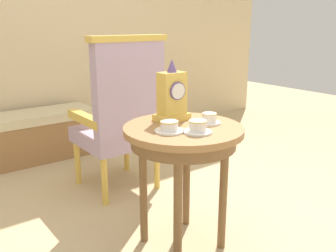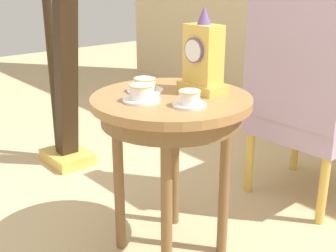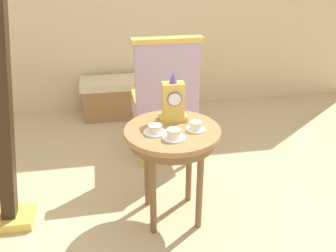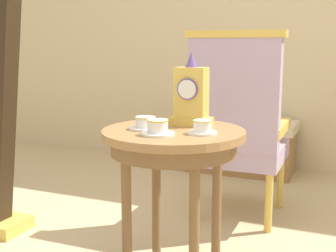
% 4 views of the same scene
% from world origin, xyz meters
% --- Properties ---
extents(ground_plane, '(10.00, 10.00, 0.00)m').
position_xyz_m(ground_plane, '(0.00, 0.00, 0.00)').
color(ground_plane, tan).
extents(side_table, '(0.63, 0.63, 0.70)m').
position_xyz_m(side_table, '(0.10, 0.09, 0.61)').
color(side_table, '#9E7042').
rests_on(side_table, ground).
extents(teacup_left, '(0.15, 0.15, 0.06)m').
position_xyz_m(teacup_left, '(-0.02, 0.05, 0.72)').
color(teacup_left, white).
rests_on(teacup_left, side_table).
extents(teacup_right, '(0.14, 0.14, 0.06)m').
position_xyz_m(teacup_right, '(0.08, -0.04, 0.72)').
color(teacup_right, white).
rests_on(teacup_right, side_table).
extents(teacup_center, '(0.12, 0.12, 0.06)m').
position_xyz_m(teacup_center, '(0.25, 0.05, 0.72)').
color(teacup_center, white).
rests_on(teacup_center, side_table).
extents(mantel_clock, '(0.19, 0.11, 0.34)m').
position_xyz_m(mantel_clock, '(0.13, 0.23, 0.83)').
color(mantel_clock, gold).
rests_on(mantel_clock, side_table).
extents(armchair, '(0.56, 0.54, 1.14)m').
position_xyz_m(armchair, '(0.18, 0.89, 0.59)').
color(armchair, '#B299B7').
rests_on(armchair, ground).
extents(window_bench, '(0.99, 0.40, 0.44)m').
position_xyz_m(window_bench, '(-0.10, 1.95, 0.22)').
color(window_bench, beige).
rests_on(window_bench, ground).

